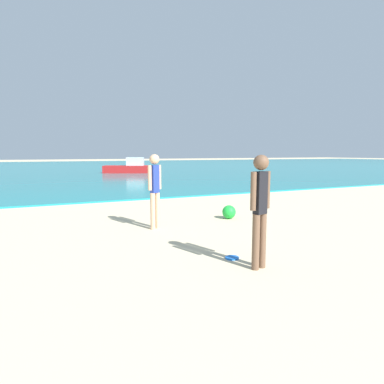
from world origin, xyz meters
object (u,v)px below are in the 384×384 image
at_px(frisbee, 232,258).
at_px(beach_ball, 229,212).
at_px(person_standing, 260,205).
at_px(boat_far, 129,168).
at_px(person_distant, 155,187).

distance_m(frisbee, beach_ball, 3.33).
height_order(person_standing, boat_far, person_standing).
xyz_separation_m(person_standing, boat_far, (3.56, 23.53, -0.47)).
height_order(frisbee, beach_ball, beach_ball).
distance_m(person_standing, person_distant, 3.22).
distance_m(boat_far, beach_ball, 20.19).
relative_size(person_standing, frisbee, 7.50).
height_order(person_distant, boat_far, person_distant).
distance_m(frisbee, boat_far, 23.26).
bearing_deg(beach_ball, boat_far, 84.24).
height_order(boat_far, beach_ball, boat_far).
distance_m(frisbee, person_distant, 2.81).
relative_size(person_distant, beach_ball, 4.77).
height_order(person_standing, frisbee, person_standing).
relative_size(frisbee, beach_ball, 0.64).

